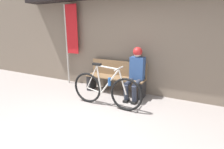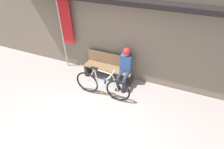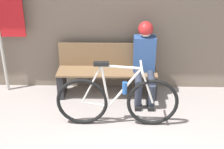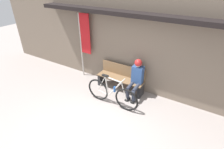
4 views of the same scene
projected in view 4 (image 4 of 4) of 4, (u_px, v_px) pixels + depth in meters
name	position (u px, v px, depth m)	size (l,w,h in m)	color
ground_plane	(89.00, 134.00, 4.32)	(24.00, 24.00, 0.00)	gray
storefront_wall	(135.00, 41.00, 5.32)	(12.00, 0.56, 3.20)	#756656
park_bench_near	(121.00, 79.00, 5.85)	(1.59, 0.42, 0.85)	brown
bicycle	(112.00, 94.00, 5.12)	(1.69, 0.40, 0.96)	black
person_seated	(136.00, 76.00, 5.34)	(0.34, 0.65, 1.26)	#2D3342
banner_pole	(84.00, 39.00, 6.08)	(0.45, 0.05, 2.35)	#B7B2A8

